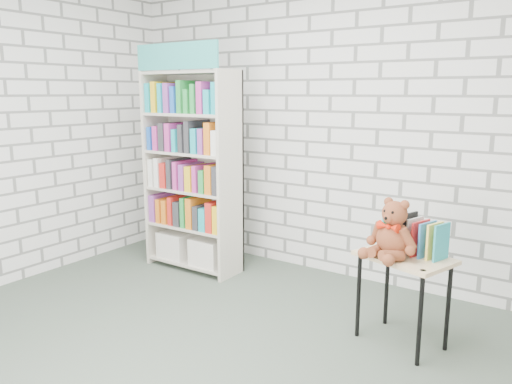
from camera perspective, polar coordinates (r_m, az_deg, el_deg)
The scene contains 6 objects.
ground at distance 3.49m, azimuth -7.71°, elevation -18.33°, with size 4.50×4.50×0.00m, color #435043.
room_shell at distance 3.03m, azimuth -8.62°, elevation 12.43°, with size 4.52×4.02×2.81m.
bookshelf at distance 4.85m, azimuth -7.27°, elevation 2.50°, with size 0.96×0.37×2.15m.
display_table at distance 3.57m, azimuth 16.56°, elevation -8.34°, with size 0.69×0.57×0.64m.
table_books at distance 3.58m, azimuth 17.65°, elevation -4.77°, with size 0.45×0.30×0.25m.
teddy_bear at distance 3.44m, azimuth 15.26°, elevation -4.66°, with size 0.36×0.35×0.40m.
Camera 1 is at (2.06, -2.23, 1.72)m, focal length 35.00 mm.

